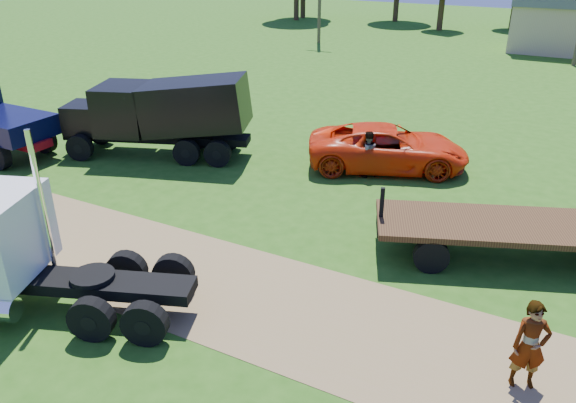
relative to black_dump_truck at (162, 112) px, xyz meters
The scene contains 8 objects.
ground 10.79m from the black_dump_truck, 41.99° to the right, with size 140.00×140.00×0.00m, color #245212.
dirt_track 10.79m from the black_dump_truck, 41.99° to the right, with size 120.00×4.20×0.01m, color olive.
black_dump_truck is the anchor object (origin of this frame).
orange_pickup 9.16m from the black_dump_truck, 18.71° to the left, with size 2.83×6.14×1.71m, color red.
flatbed_trailer 14.22m from the black_dump_truck, ahead, with size 8.03×4.99×1.98m.
spectator_a 16.61m from the black_dump_truck, 25.45° to the right, with size 0.72×0.47×1.98m, color #999999.
spectator_b 8.44m from the black_dump_truck, 12.16° to the left, with size 0.87×0.67×1.78m, color #999999.
tan_shed 34.98m from the black_dump_truck, 70.10° to the left, with size 6.20×5.40×4.70m.
Camera 1 is at (6.99, -9.98, 8.26)m, focal length 35.00 mm.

